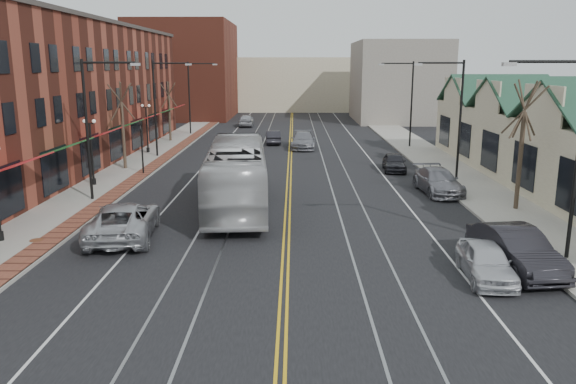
{
  "coord_description": "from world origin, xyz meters",
  "views": [
    {
      "loc": [
        0.34,
        -15.89,
        7.84
      ],
      "look_at": [
        0.06,
        9.76,
        2.0
      ],
      "focal_mm": 35.0,
      "sensor_mm": 36.0,
      "label": 1
    }
  ],
  "objects_px": {
    "parked_car_b": "(515,250)",
    "parked_car_d": "(394,162)",
    "transit_bus": "(237,175)",
    "parked_car_c": "(438,181)",
    "parked_car_a": "(486,261)",
    "parked_suv": "(124,220)"
  },
  "relations": [
    {
      "from": "transit_bus",
      "to": "parked_car_c",
      "type": "height_order",
      "value": "transit_bus"
    },
    {
      "from": "parked_suv",
      "to": "parked_car_b",
      "type": "relative_size",
      "value": 1.18
    },
    {
      "from": "parked_car_d",
      "to": "parked_car_b",
      "type": "bearing_deg",
      "value": -82.52
    },
    {
      "from": "parked_suv",
      "to": "parked_car_d",
      "type": "height_order",
      "value": "parked_suv"
    },
    {
      "from": "transit_bus",
      "to": "parked_car_b",
      "type": "xyz_separation_m",
      "value": [
        11.77,
        -9.81,
        -0.99
      ]
    },
    {
      "from": "transit_bus",
      "to": "parked_suv",
      "type": "height_order",
      "value": "transit_bus"
    },
    {
      "from": "parked_car_a",
      "to": "parked_car_d",
      "type": "relative_size",
      "value": 1.02
    },
    {
      "from": "parked_car_b",
      "to": "parked_car_d",
      "type": "distance_m",
      "value": 20.93
    },
    {
      "from": "transit_bus",
      "to": "parked_car_a",
      "type": "distance_m",
      "value": 14.96
    },
    {
      "from": "parked_car_a",
      "to": "parked_car_b",
      "type": "distance_m",
      "value": 1.71
    },
    {
      "from": "parked_car_b",
      "to": "parked_car_c",
      "type": "height_order",
      "value": "parked_car_b"
    },
    {
      "from": "parked_car_b",
      "to": "parked_car_d",
      "type": "bearing_deg",
      "value": 84.93
    },
    {
      "from": "parked_car_b",
      "to": "parked_car_c",
      "type": "bearing_deg",
      "value": 80.48
    },
    {
      "from": "parked_suv",
      "to": "parked_car_d",
      "type": "distance_m",
      "value": 22.85
    },
    {
      "from": "parked_car_a",
      "to": "transit_bus",
      "type": "bearing_deg",
      "value": 137.5
    },
    {
      "from": "parked_suv",
      "to": "parked_car_b",
      "type": "bearing_deg",
      "value": 159.33
    },
    {
      "from": "transit_bus",
      "to": "parked_car_c",
      "type": "xyz_separation_m",
      "value": [
        12.15,
        3.62,
        -1.07
      ]
    },
    {
      "from": "parked_car_b",
      "to": "parked_suv",
      "type": "bearing_deg",
      "value": 158.35
    },
    {
      "from": "transit_bus",
      "to": "parked_car_d",
      "type": "xyz_separation_m",
      "value": [
        10.73,
        11.1,
        -1.16
      ]
    },
    {
      "from": "parked_car_d",
      "to": "transit_bus",
      "type": "bearing_deg",
      "value": -129.42
    },
    {
      "from": "parked_car_d",
      "to": "parked_suv",
      "type": "bearing_deg",
      "value": -127.7
    },
    {
      "from": "parked_car_b",
      "to": "parked_car_a",
      "type": "bearing_deg",
      "value": -154.91
    }
  ]
}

